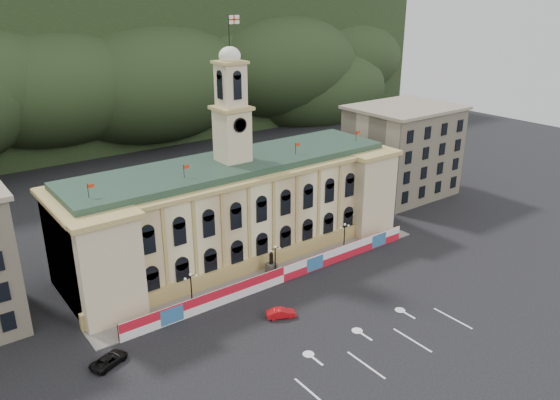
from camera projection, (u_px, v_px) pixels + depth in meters
ground at (354, 329)px, 69.30m from camera, size 260.00×260.00×0.00m
lane_markings at (384, 348)px, 65.55m from camera, size 26.00×10.00×0.02m
hill_ridge at (55, 70)px, 153.67m from camera, size 230.00×80.00×64.00m
city_hall at (236, 207)px, 87.18m from camera, size 56.20×17.60×37.10m
side_building_right at (402, 150)px, 113.20m from camera, size 21.00×17.00×18.60m
hoarding_fence at (283, 274)px, 80.16m from camera, size 50.00×0.44×2.50m
pavement at (272, 274)px, 82.55m from camera, size 56.00×5.50×0.16m
statue at (271, 267)px, 82.35m from camera, size 1.40×1.40×3.72m
lamp_left at (191, 287)px, 73.09m from camera, size 1.96×0.44×5.15m
lamp_center at (275, 258)px, 80.93m from camera, size 1.96×0.44×5.15m
lamp_right at (344, 235)px, 88.76m from camera, size 1.96×0.44×5.15m
red_sedan at (281, 313)px, 71.53m from camera, size 4.28×4.90×1.28m
black_suv at (109, 360)px, 62.42m from camera, size 5.22×6.02×1.27m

